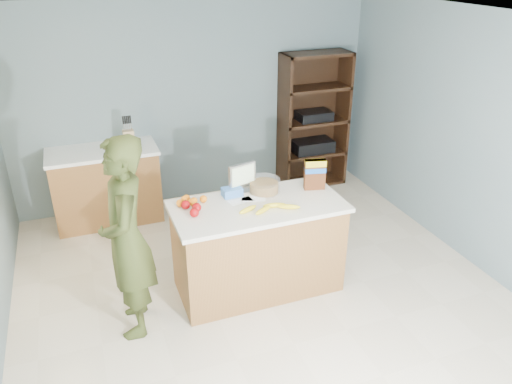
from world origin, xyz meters
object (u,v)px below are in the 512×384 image
object	(u,v)px
counter_peninsula	(258,250)
shelving_unit	(312,123)
tv	(242,176)
cereal_box	(315,172)
person	(127,239)

from	to	relation	value
counter_peninsula	shelving_unit	size ratio (longest dim) A/B	0.87
shelving_unit	tv	distance (m)	2.37
cereal_box	counter_peninsula	bearing A→B (deg)	-169.41
counter_peninsula	cereal_box	world-z (taller)	cereal_box
person	cereal_box	bearing A→B (deg)	104.53
tv	cereal_box	world-z (taller)	cereal_box
tv	shelving_unit	bearing A→B (deg)	47.67
counter_peninsula	tv	world-z (taller)	tv
shelving_unit	person	distance (m)	3.51
tv	cereal_box	bearing A→B (deg)	-15.58
shelving_unit	cereal_box	distance (m)	2.16
shelving_unit	tv	xyz separation A→B (m)	(-1.59, -1.75, 0.19)
person	counter_peninsula	bearing A→B (deg)	103.34
counter_peninsula	shelving_unit	distance (m)	2.61
cereal_box	person	bearing A→B (deg)	-171.68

